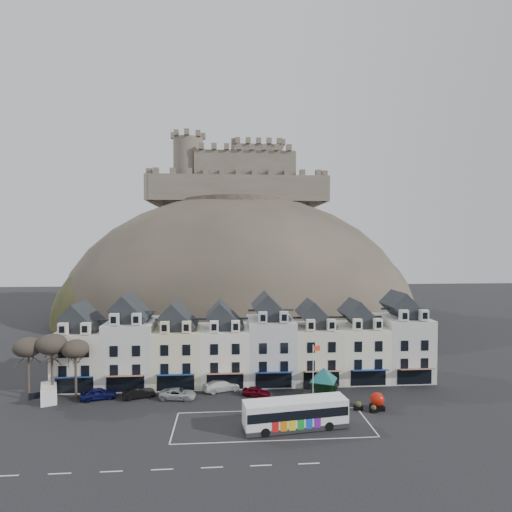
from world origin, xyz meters
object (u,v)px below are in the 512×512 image
(white_van, at_px, (49,393))
(red_buoy, at_px, (377,401))
(car_navy, at_px, (98,394))
(car_silver, at_px, (178,394))
(car_white, at_px, (222,385))
(car_black, at_px, (139,393))
(bus_shelter, at_px, (324,374))
(flagpole, at_px, (314,369))
(car_charcoal, at_px, (320,382))
(car_maroon, at_px, (256,392))
(bus, at_px, (295,412))

(white_van, bearing_deg, red_buoy, -31.19)
(car_navy, relative_size, car_silver, 0.94)
(white_van, xyz_separation_m, car_white, (22.47, 1.88, -0.21))
(car_black, relative_size, car_white, 0.79)
(red_buoy, xyz_separation_m, car_navy, (-35.37, 5.76, -0.33))
(bus_shelter, bearing_deg, car_white, -170.81)
(flagpole, height_order, car_charcoal, flagpole)
(red_buoy, relative_size, flagpole, 0.28)
(bus_shelter, bearing_deg, car_navy, -159.29)
(white_van, height_order, car_silver, white_van)
(bus_shelter, distance_m, car_white, 14.15)
(flagpole, bearing_deg, car_maroon, 164.08)
(bus_shelter, xyz_separation_m, car_white, (-13.50, 3.52, -2.37))
(white_van, bearing_deg, car_navy, -23.52)
(car_charcoal, bearing_deg, car_white, 97.67)
(bus_shelter, height_order, red_buoy, bus_shelter)
(car_black, distance_m, car_charcoal, 24.87)
(car_maroon, bearing_deg, bus_shelter, -74.14)
(white_van, height_order, car_navy, white_van)
(flagpole, distance_m, car_maroon, 8.38)
(car_navy, distance_m, car_black, 5.20)
(bus, height_order, red_buoy, bus)
(red_buoy, bearing_deg, car_charcoal, 124.97)
(white_van, bearing_deg, flagpole, -27.75)
(car_silver, height_order, car_charcoal, car_charcoal)
(car_navy, bearing_deg, white_van, 74.80)
(bus, height_order, car_maroon, bus)
(flagpole, xyz_separation_m, car_navy, (-28.08, 2.66, -3.48))
(white_van, distance_m, car_black, 11.51)
(flagpole, height_order, car_maroon, flagpole)
(white_van, relative_size, car_black, 1.11)
(car_black, bearing_deg, flagpole, -117.07)
(bus_shelter, relative_size, car_navy, 1.31)
(car_navy, relative_size, car_charcoal, 0.93)
(red_buoy, height_order, car_maroon, red_buoy)
(white_van, xyz_separation_m, car_silver, (16.70, -0.62, -0.31))
(bus_shelter, distance_m, car_silver, 19.45)
(bus_shelter, height_order, car_navy, bus_shelter)
(car_maroon, bearing_deg, bus, -136.54)
(bus, xyz_separation_m, car_charcoal, (5.57, 11.95, -1.02))
(red_buoy, bearing_deg, car_maroon, 160.44)
(bus_shelter, xyz_separation_m, car_black, (-24.46, 1.70, -2.45))
(red_buoy, xyz_separation_m, car_maroon, (-14.57, 5.18, -0.44))
(car_black, bearing_deg, bus_shelter, -114.19)
(bus, distance_m, car_maroon, 10.19)
(red_buoy, bearing_deg, bus, -158.67)
(bus_shelter, relative_size, flagpole, 0.78)
(car_white, bearing_deg, car_charcoal, -108.92)
(red_buoy, distance_m, car_silver, 25.50)
(bus, height_order, car_charcoal, bus)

